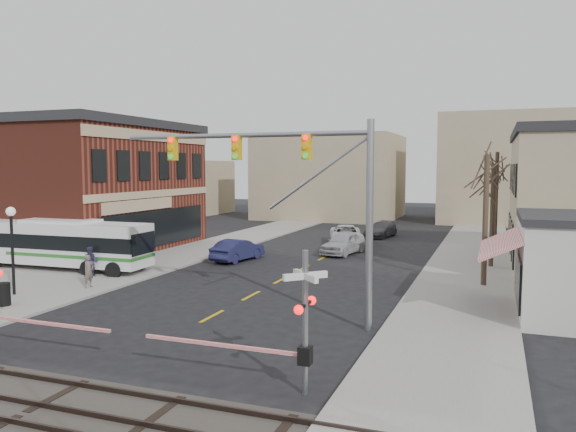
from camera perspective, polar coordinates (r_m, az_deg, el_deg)
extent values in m
plane|color=black|center=(22.29, -10.20, -11.29)|extent=(160.00, 160.00, 0.00)
cube|color=gray|center=(43.93, -7.64, -3.09)|extent=(5.00, 60.00, 0.12)
cube|color=gray|center=(38.91, 17.99, -4.34)|extent=(5.00, 60.00, 0.12)
cube|color=#332D28|center=(16.32, -25.35, -17.82)|extent=(160.00, 5.00, 0.06)
cube|color=#2D231E|center=(16.59, -24.12, -17.04)|extent=(160.00, 0.08, 0.14)
cube|color=#2D231E|center=(17.57, -20.72, -15.67)|extent=(160.00, 0.08, 0.14)
cube|color=#2D231E|center=(15.98, -26.66, -18.02)|extent=(160.00, 0.08, 0.14)
cube|color=tan|center=(41.36, -13.32, 2.22)|extent=(0.10, 15.00, 0.50)
cube|color=tan|center=(41.37, -13.43, 7.90)|extent=(0.10, 15.00, 0.70)
cube|color=black|center=(41.55, -13.25, -1.23)|extent=(0.08, 13.00, 2.60)
cube|color=red|center=(25.60, 20.76, -2.55)|extent=(1.68, 6.00, 0.87)
cylinder|color=#382B21|center=(30.52, 19.41, -0.40)|extent=(0.28, 0.28, 6.75)
cylinder|color=#382B21|center=(36.51, 20.03, 0.07)|extent=(0.28, 0.28, 6.30)
cylinder|color=#382B21|center=(44.46, 20.37, 1.48)|extent=(0.28, 0.28, 7.20)
cube|color=silver|center=(36.38, -22.03, -2.51)|extent=(11.40, 2.79, 2.48)
cube|color=black|center=(36.36, -22.04, -2.28)|extent=(11.44, 2.83, 0.85)
cube|color=#256E24|center=(36.46, -22.00, -3.45)|extent=(11.44, 2.83, 0.19)
cylinder|color=black|center=(36.55, -21.97, -4.40)|extent=(1.02, 2.48, 0.94)
cylinder|color=gray|center=(21.36, 8.28, -1.02)|extent=(0.28, 0.28, 8.00)
cylinder|color=gray|center=(22.97, -4.79, 8.17)|extent=(10.61, 0.20, 0.20)
cube|color=gold|center=(21.91, 1.92, 7.03)|extent=(0.35, 0.30, 1.00)
cube|color=gold|center=(23.04, -5.23, 6.92)|extent=(0.35, 0.30, 1.00)
cube|color=gold|center=(24.48, -11.62, 6.72)|extent=(0.35, 0.30, 1.00)
cube|color=#FF0C0C|center=(20.35, -23.28, -10.00)|extent=(5.00, 0.10, 0.10)
cylinder|color=gray|center=(15.51, 1.76, -10.82)|extent=(0.16, 0.16, 4.00)
cube|color=silver|center=(15.20, 1.78, -6.10)|extent=(1.00, 1.00, 0.18)
cube|color=silver|center=(15.20, 1.78, -6.10)|extent=(1.00, 1.00, 0.18)
sphere|color=#FF0C0C|center=(14.87, 1.08, -9.51)|extent=(0.26, 0.26, 0.26)
sphere|color=#FF0C0C|center=(15.88, 2.41, -8.57)|extent=(0.26, 0.26, 0.26)
cube|color=black|center=(15.78, 1.75, -13.97)|extent=(0.35, 0.35, 0.50)
cube|color=#FF0C0C|center=(16.74, -6.93, -12.87)|extent=(5.00, 0.10, 0.10)
cylinder|color=black|center=(29.85, -26.19, -3.56)|extent=(0.14, 0.14, 3.85)
sphere|color=silver|center=(29.63, -26.34, 0.41)|extent=(0.44, 0.44, 0.44)
cylinder|color=black|center=(27.97, -26.95, -7.09)|extent=(0.60, 0.60, 1.01)
imported|color=#A9AAAE|center=(40.30, 5.63, -2.75)|extent=(2.63, 4.89, 1.58)
imported|color=#191B3F|center=(37.44, -5.12, -3.45)|extent=(2.22, 4.57, 1.44)
imported|color=silver|center=(45.58, 5.91, -1.90)|extent=(3.98, 5.89, 1.50)
imported|color=#3A3A3E|center=(50.51, 9.42, -1.36)|extent=(2.58, 4.82, 1.33)
imported|color=#645650|center=(30.25, -19.58, -5.31)|extent=(0.43, 0.63, 1.67)
imported|color=#333054|center=(33.20, -19.37, -4.39)|extent=(1.03, 0.97, 1.68)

